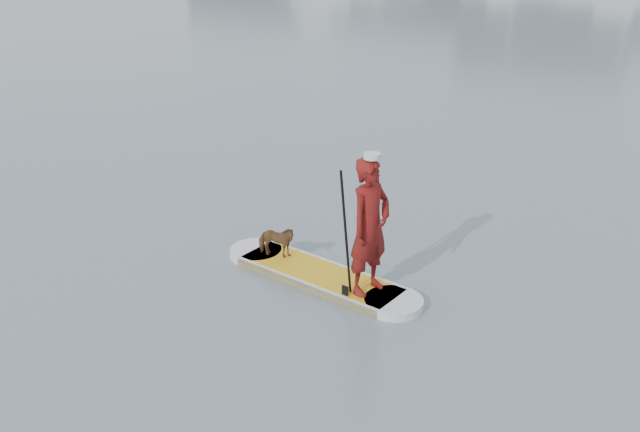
% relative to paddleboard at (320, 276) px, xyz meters
% --- Properties ---
extents(ground, '(140.00, 140.00, 0.00)m').
position_rel_paddleboard_xyz_m(ground, '(1.76, 2.65, -0.06)').
color(ground, slate).
rests_on(ground, ground).
extents(paddleboard, '(3.26, 1.23, 0.12)m').
position_rel_paddleboard_xyz_m(paddleboard, '(0.00, 0.00, 0.00)').
color(paddleboard, gold).
rests_on(paddleboard, ground).
extents(paddler, '(0.62, 0.78, 1.89)m').
position_rel_paddleboard_xyz_m(paddler, '(0.82, -0.14, 1.01)').
color(paddler, maroon).
rests_on(paddler, paddleboard).
extents(white_cap, '(0.22, 0.22, 0.07)m').
position_rel_paddleboard_xyz_m(white_cap, '(0.82, -0.14, 1.99)').
color(white_cap, silver).
rests_on(white_cap, paddler).
extents(dog, '(0.64, 0.39, 0.50)m').
position_rel_paddleboard_xyz_m(dog, '(-0.81, 0.14, 0.31)').
color(dog, brown).
rests_on(dog, paddleboard).
extents(paddle, '(0.10, 0.30, 2.00)m').
position_rel_paddleboard_xyz_m(paddle, '(0.60, -0.42, 0.74)').
color(paddle, black).
rests_on(paddle, ground).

